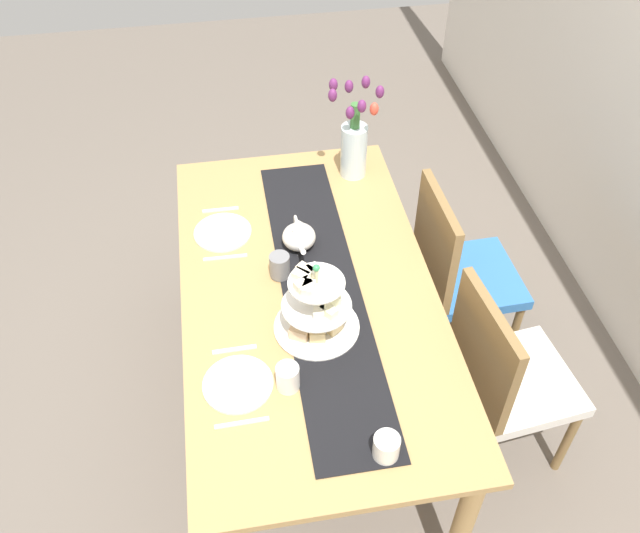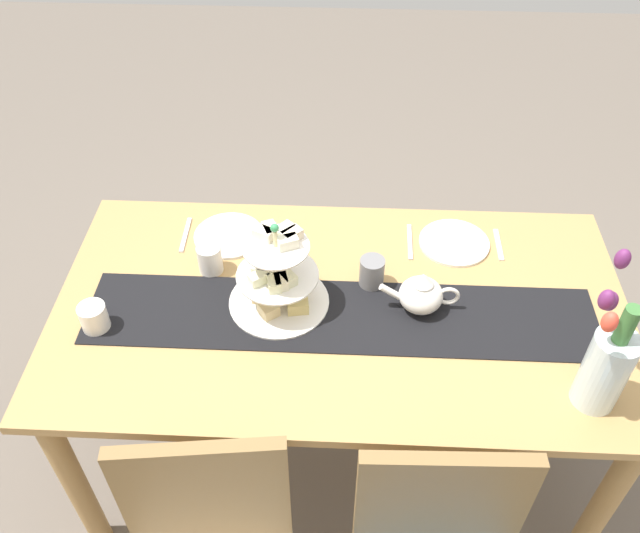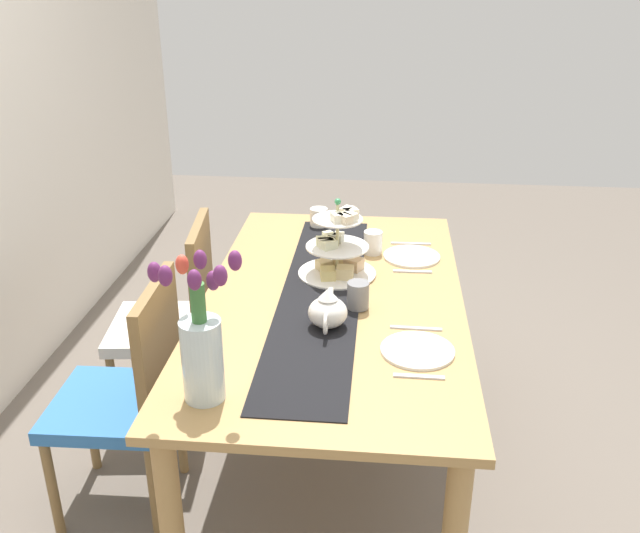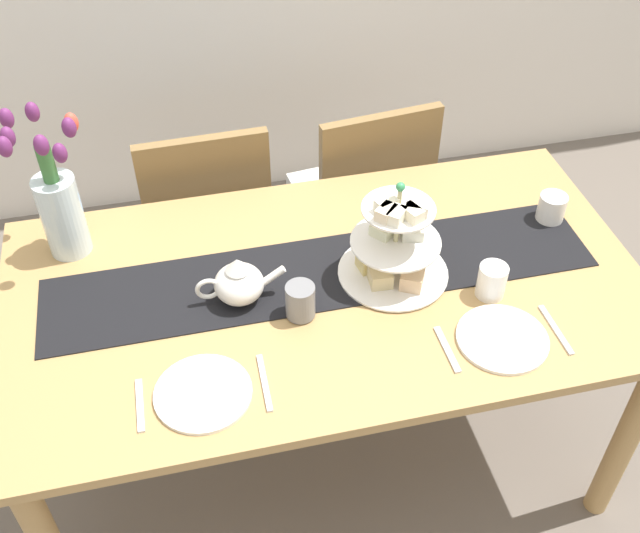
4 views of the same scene
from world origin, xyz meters
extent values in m
plane|color=#6B6056|center=(0.00, 0.00, 0.00)|extent=(8.00, 8.00, 0.00)
cube|color=tan|center=(0.00, 0.00, 0.76)|extent=(1.72, 0.93, 0.03)
cylinder|color=tan|center=(0.79, -0.40, 0.37)|extent=(0.07, 0.07, 0.75)
cylinder|color=tan|center=(-0.79, 0.40, 0.37)|extent=(0.07, 0.07, 0.75)
cylinder|color=tan|center=(0.79, 0.40, 0.37)|extent=(0.07, 0.07, 0.75)
cylinder|color=olive|center=(-0.09, 0.95, 0.21)|extent=(0.04, 0.04, 0.41)
cylinder|color=olive|center=(-0.45, 0.94, 0.21)|extent=(0.04, 0.04, 0.41)
cylinder|color=olive|center=(-0.08, 0.59, 0.21)|extent=(0.04, 0.04, 0.41)
cylinder|color=olive|center=(-0.44, 0.58, 0.21)|extent=(0.04, 0.04, 0.41)
cube|color=#3370B7|center=(-0.27, 0.77, 0.43)|extent=(0.43, 0.43, 0.05)
cube|color=olive|center=(-0.26, 0.58, 0.69)|extent=(0.42, 0.05, 0.45)
cylinder|color=olive|center=(0.46, 0.96, 0.21)|extent=(0.04, 0.04, 0.41)
cylinder|color=olive|center=(0.10, 0.92, 0.21)|extent=(0.04, 0.04, 0.41)
cylinder|color=olive|center=(0.50, 0.61, 0.21)|extent=(0.04, 0.04, 0.41)
cylinder|color=olive|center=(0.14, 0.57, 0.21)|extent=(0.04, 0.04, 0.41)
cube|color=silver|center=(0.30, 0.77, 0.43)|extent=(0.46, 0.46, 0.05)
cube|color=olive|center=(0.32, 0.58, 0.69)|extent=(0.42, 0.08, 0.45)
cube|color=black|center=(0.00, 0.05, 0.78)|extent=(1.50, 0.29, 0.00)
cylinder|color=beige|center=(0.19, 0.00, 0.92)|extent=(0.01, 0.01, 0.28)
cylinder|color=white|center=(0.19, 0.00, 0.78)|extent=(0.30, 0.30, 0.01)
cylinder|color=white|center=(0.19, 0.00, 0.89)|extent=(0.24, 0.24, 0.01)
cylinder|color=white|center=(0.19, 0.00, 1.00)|extent=(0.19, 0.19, 0.01)
cube|color=#E3C483|center=(0.24, -0.01, 0.81)|extent=(0.05, 0.06, 0.04)
cube|color=#DFC58A|center=(0.21, 0.05, 0.80)|extent=(0.07, 0.07, 0.04)
cube|color=#DBC678|center=(0.13, 0.03, 0.81)|extent=(0.07, 0.06, 0.04)
cube|color=beige|center=(0.14, -0.03, 0.81)|extent=(0.06, 0.07, 0.04)
cube|color=#DFBA8E|center=(0.22, -0.06, 0.81)|extent=(0.08, 0.08, 0.05)
cube|color=silver|center=(0.23, 0.00, 0.91)|extent=(0.06, 0.05, 0.03)
cube|color=beige|center=(0.24, 0.03, 0.91)|extent=(0.07, 0.06, 0.03)
cube|color=beige|center=(0.19, 0.05, 0.91)|extent=(0.05, 0.06, 0.03)
cube|color=beige|center=(0.17, 0.04, 0.91)|extent=(0.05, 0.06, 0.03)
cube|color=beige|center=(0.15, 0.03, 0.91)|extent=(0.06, 0.07, 0.03)
cube|color=silver|center=(0.15, 0.00, 1.02)|extent=(0.07, 0.05, 0.03)
cube|color=beige|center=(0.14, -0.03, 1.02)|extent=(0.07, 0.06, 0.03)
cube|color=#EEE7CB|center=(0.17, -0.05, 1.02)|extent=(0.06, 0.07, 0.03)
cube|color=#EFE4C0|center=(0.21, -0.05, 1.02)|extent=(0.06, 0.07, 0.03)
cube|color=#EDDFC7|center=(0.22, -0.03, 1.02)|extent=(0.07, 0.06, 0.03)
sphere|color=#389356|center=(0.19, 0.00, 1.07)|extent=(0.02, 0.02, 0.02)
ellipsoid|color=white|center=(-0.23, 0.00, 0.83)|extent=(0.13, 0.13, 0.10)
cone|color=white|center=(-0.23, 0.00, 0.90)|extent=(0.06, 0.06, 0.04)
cylinder|color=white|center=(-0.14, 0.00, 0.84)|extent=(0.07, 0.02, 0.06)
torus|color=white|center=(-0.31, 0.00, 0.83)|extent=(0.07, 0.01, 0.07)
cylinder|color=silver|center=(-0.67, 0.30, 0.90)|extent=(0.11, 0.11, 0.24)
cylinder|color=#3D7538|center=(-0.67, 0.30, 1.07)|extent=(0.04, 0.04, 0.12)
ellipsoid|color=#6B2860|center=(-0.59, 0.31, 1.16)|extent=(0.04, 0.04, 0.06)
ellipsoid|color=#EF4C38|center=(-0.59, 0.36, 1.14)|extent=(0.04, 0.04, 0.06)
ellipsoid|color=#6B2860|center=(-0.68, 0.41, 1.16)|extent=(0.04, 0.04, 0.06)
ellipsoid|color=#6B2860|center=(-0.74, 0.36, 1.18)|extent=(0.04, 0.04, 0.06)
ellipsoid|color=#6B2860|center=(-0.73, 0.29, 1.17)|extent=(0.04, 0.04, 0.06)
ellipsoid|color=#6B2860|center=(-0.73, 0.22, 1.18)|extent=(0.04, 0.04, 0.06)
ellipsoid|color=#6B2860|center=(-0.65, 0.20, 1.19)|extent=(0.04, 0.04, 0.06)
ellipsoid|color=#6B2860|center=(-0.62, 0.27, 1.11)|extent=(0.04, 0.04, 0.06)
cylinder|color=white|center=(0.71, 0.12, 0.82)|extent=(0.08, 0.08, 0.08)
cylinder|color=white|center=(-0.36, -0.29, 0.78)|extent=(0.23, 0.23, 0.01)
cube|color=silver|center=(-0.51, -0.29, 0.78)|extent=(0.02, 0.15, 0.01)
cube|color=silver|center=(-0.22, -0.29, 0.78)|extent=(0.02, 0.17, 0.01)
cylinder|color=white|center=(0.38, -0.29, 0.78)|extent=(0.23, 0.23, 0.01)
cube|color=silver|center=(0.24, -0.29, 0.78)|extent=(0.02, 0.15, 0.01)
cube|color=silver|center=(0.53, -0.29, 0.78)|extent=(0.02, 0.17, 0.01)
cylinder|color=slate|center=(-0.09, -0.09, 0.83)|extent=(0.08, 0.08, 0.09)
cylinder|color=white|center=(0.41, -0.13, 0.82)|extent=(0.08, 0.08, 0.09)
camera|label=1|loc=(1.68, -0.24, 2.58)|focal=37.76mm
camera|label=2|loc=(0.00, 1.35, 2.24)|focal=37.35mm
camera|label=3|loc=(-2.25, -0.17, 1.89)|focal=39.07mm
camera|label=4|loc=(-0.34, -1.41, 2.19)|focal=42.35mm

